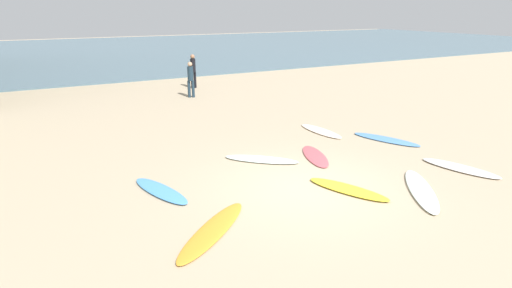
{
  "coord_description": "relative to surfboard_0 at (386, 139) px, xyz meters",
  "views": [
    {
      "loc": [
        -5.48,
        -7.49,
        4.18
      ],
      "look_at": [
        0.09,
        2.81,
        0.3
      ],
      "focal_mm": 28.81,
      "sensor_mm": 36.0,
      "label": 1
    }
  ],
  "objects": [
    {
      "name": "ground_plane",
      "position": [
        -4.52,
        -1.88,
        -0.03
      ],
      "size": [
        120.0,
        120.0,
        0.0
      ],
      "primitive_type": "plane",
      "color": "tan"
    },
    {
      "name": "ocean_water",
      "position": [
        -4.52,
        35.61,
        0.01
      ],
      "size": [
        120.0,
        40.0,
        0.08
      ],
      "primitive_type": "cube",
      "color": "slate",
      "rests_on": "ground_plane"
    },
    {
      "name": "surfboard_0",
      "position": [
        0.0,
        0.0,
        0.0
      ],
      "size": [
        1.37,
        2.34,
        0.07
      ],
      "primitive_type": "ellipsoid",
      "rotation": [
        0.0,
        0.0,
        3.51
      ],
      "color": "#568FD2",
      "rests_on": "ground_plane"
    },
    {
      "name": "surfboard_1",
      "position": [
        -7.36,
        -2.71,
        0.0
      ],
      "size": [
        2.3,
        2.04,
        0.07
      ],
      "primitive_type": "ellipsoid",
      "rotation": [
        0.0,
        0.0,
        -0.88
      ],
      "color": "gold",
      "rests_on": "ground_plane"
    },
    {
      "name": "surfboard_2",
      "position": [
        -4.59,
        0.29,
        0.01
      ],
      "size": [
        1.99,
        1.87,
        0.09
      ],
      "primitive_type": "ellipsoid",
      "rotation": [
        0.0,
        0.0,
        3.98
      ],
      "color": "white",
      "rests_on": "ground_plane"
    },
    {
      "name": "surfboard_3",
      "position": [
        -1.32,
        1.81,
        0.0
      ],
      "size": [
        0.69,
        2.11,
        0.08
      ],
      "primitive_type": "ellipsoid",
      "rotation": [
        0.0,
        0.0,
        0.05
      ],
      "color": "#F9E1CC",
      "rests_on": "ground_plane"
    },
    {
      "name": "surfboard_4",
      "position": [
        -0.15,
        -2.87,
        0.01
      ],
      "size": [
        1.11,
        2.16,
        0.09
      ],
      "primitive_type": "ellipsoid",
      "rotation": [
        0.0,
        0.0,
        3.41
      ],
      "color": "silver",
      "rests_on": "ground_plane"
    },
    {
      "name": "surfboard_5",
      "position": [
        -3.76,
        -2.49,
        0.01
      ],
      "size": [
        1.31,
        2.13,
        0.09
      ],
      "primitive_type": "ellipsoid",
      "rotation": [
        0.0,
        0.0,
        3.54
      ],
      "color": "yellow",
      "rests_on": "ground_plane"
    },
    {
      "name": "surfboard_6",
      "position": [
        -2.24,
        -3.36,
        0.01
      ],
      "size": [
        1.96,
        2.36,
        0.09
      ],
      "primitive_type": "ellipsoid",
      "rotation": [
        0.0,
        0.0,
        -0.64
      ],
      "color": "white",
      "rests_on": "ground_plane"
    },
    {
      "name": "surfboard_7",
      "position": [
        -3.04,
        -0.19,
        -0.0
      ],
      "size": [
        1.23,
        2.0,
        0.06
      ],
      "primitive_type": "ellipsoid",
      "rotation": [
        0.0,
        0.0,
        -0.36
      ],
      "color": "#D1565F",
      "rests_on": "ground_plane"
    },
    {
      "name": "surfboard_8",
      "position": [
        -7.75,
        -0.42,
        0.01
      ],
      "size": [
        1.09,
        2.11,
        0.09
      ],
      "primitive_type": "ellipsoid",
      "rotation": [
        0.0,
        0.0,
        0.29
      ],
      "color": "#4F98E4",
      "rests_on": "ground_plane"
    },
    {
      "name": "beachgoer_near",
      "position": [
        -2.33,
        11.97,
        0.99
      ],
      "size": [
        0.36,
        0.36,
        1.83
      ],
      "rotation": [
        0.0,
        0.0,
        3.47
      ],
      "color": "black",
      "rests_on": "ground_plane"
    },
    {
      "name": "beachgoer_mid",
      "position": [
        -3.3,
        9.69,
        0.93
      ],
      "size": [
        0.37,
        0.37,
        1.73
      ],
      "rotation": [
        0.0,
        0.0,
        5.84
      ],
      "color": "#1E3342",
      "rests_on": "ground_plane"
    }
  ]
}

